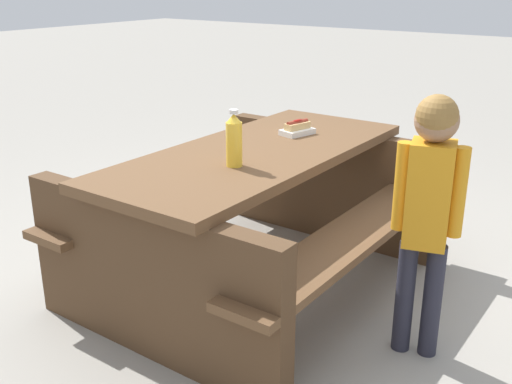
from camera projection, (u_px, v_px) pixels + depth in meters
The scene contains 5 objects.
ground_plane at pixel (256, 283), 3.27m from camera, with size 30.00×30.00×0.00m, color gray.
picnic_table at pixel (256, 207), 3.12m from camera, with size 1.81×1.41×0.75m.
soda_bottle at pixel (234, 140), 2.72m from camera, with size 0.07×0.07×0.26m.
hotdog_tray at pixel (297, 129), 3.30m from camera, with size 0.20×0.15×0.08m.
child_in_coat at pixel (429, 196), 2.44m from camera, with size 0.20×0.28×1.15m.
Camera 1 is at (-2.37, -1.69, 1.58)m, focal length 42.40 mm.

